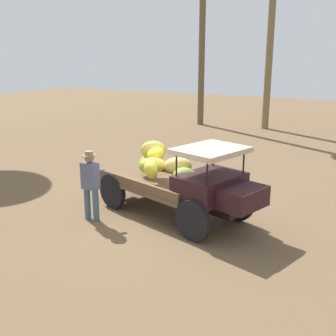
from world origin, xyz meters
TOP-DOWN VIEW (x-y plane):
  - ground_plane at (0.00, 0.00)m, footprint 60.00×60.00m
  - truck at (0.26, 0.12)m, footprint 4.66×2.76m
  - farmer at (-1.66, -1.04)m, footprint 0.53×0.46m
  - wooden_crate at (-2.03, 1.65)m, footprint 0.63×0.69m

SIDE VIEW (x-z plane):
  - ground_plane at x=0.00m, z-range 0.00..0.00m
  - wooden_crate at x=-2.03m, z-range 0.00..0.47m
  - truck at x=0.26m, z-range -0.01..1.89m
  - farmer at x=-1.66m, z-range 0.12..1.84m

